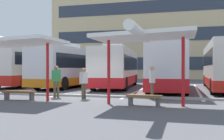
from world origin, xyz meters
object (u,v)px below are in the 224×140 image
(waiting_passenger_0, at_px, (152,80))
(waiting_passenger_2, at_px, (56,79))
(coach_bus_2, at_px, (117,68))
(coach_bus_0, at_px, (34,67))
(coach_bus_1, at_px, (74,67))
(bench_2, at_px, (144,98))
(waiting_passenger_3, at_px, (84,81))
(waiting_shelter_2, at_px, (144,37))
(waiting_shelter_1, at_px, (15,43))
(bench_1, at_px, (19,93))
(coach_bus_3, at_px, (169,67))

(waiting_passenger_0, bearing_deg, waiting_passenger_2, -177.32)
(coach_bus_2, relative_size, waiting_passenger_0, 6.16)
(coach_bus_0, distance_m, waiting_passenger_2, 10.69)
(waiting_passenger_2, bearing_deg, coach_bus_1, 106.74)
(bench_2, bearing_deg, waiting_passenger_2, 157.96)
(waiting_passenger_3, bearing_deg, coach_bus_0, 133.53)
(coach_bus_0, bearing_deg, waiting_shelter_2, -42.13)
(waiting_shelter_1, xyz_separation_m, bench_2, (6.43, -0.15, -2.52))
(coach_bus_2, relative_size, waiting_shelter_2, 2.17)
(coach_bus_2, height_order, waiting_shelter_2, coach_bus_2)
(waiting_passenger_3, bearing_deg, coach_bus_1, 116.45)
(waiting_passenger_2, bearing_deg, coach_bus_0, 127.96)
(waiting_shelter_1, bearing_deg, coach_bus_1, 96.75)
(coach_bus_1, bearing_deg, bench_1, -83.03)
(waiting_shelter_1, relative_size, waiting_shelter_2, 1.04)
(coach_bus_2, relative_size, bench_2, 6.87)
(coach_bus_0, xyz_separation_m, waiting_shelter_1, (5.33, -10.36, 1.10))
(coach_bus_0, height_order, waiting_passenger_2, coach_bus_0)
(coach_bus_0, height_order, waiting_passenger_3, coach_bus_0)
(coach_bus_1, bearing_deg, coach_bus_0, 174.92)
(coach_bus_3, height_order, waiting_shelter_1, coach_bus_3)
(waiting_shelter_1, height_order, waiting_passenger_0, waiting_shelter_1)
(coach_bus_3, relative_size, bench_2, 8.07)
(bench_2, height_order, waiting_passenger_3, waiting_passenger_3)
(waiting_shelter_1, xyz_separation_m, waiting_passenger_0, (6.50, 2.20, -1.84))
(coach_bus_1, bearing_deg, bench_2, -53.12)
(coach_bus_1, relative_size, bench_2, 6.92)
(coach_bus_0, distance_m, waiting_shelter_2, 15.90)
(waiting_passenger_2, bearing_deg, coach_bus_3, 52.10)
(coach_bus_3, distance_m, waiting_passenger_2, 9.30)
(coach_bus_1, relative_size, waiting_passenger_2, 6.14)
(coach_bus_0, relative_size, coach_bus_3, 0.81)
(coach_bus_3, xyz_separation_m, waiting_shelter_1, (-6.93, -9.27, 1.12))
(waiting_passenger_2, bearing_deg, waiting_shelter_2, -23.19)
(coach_bus_3, bearing_deg, waiting_shelter_1, -126.80)
(bench_1, distance_m, waiting_passenger_3, 3.31)
(bench_1, height_order, waiting_shelter_2, waiting_shelter_2)
(coach_bus_1, distance_m, bench_1, 9.85)
(coach_bus_0, bearing_deg, bench_2, -41.81)
(waiting_shelter_2, relative_size, waiting_passenger_0, 2.84)
(bench_2, relative_size, waiting_passenger_0, 0.90)
(coach_bus_0, height_order, bench_1, coach_bus_0)
(coach_bus_2, bearing_deg, waiting_passenger_3, -87.43)
(bench_1, bearing_deg, coach_bus_3, 52.25)
(waiting_passenger_2, bearing_deg, waiting_passenger_3, -11.10)
(coach_bus_2, bearing_deg, coach_bus_0, 179.81)
(coach_bus_2, distance_m, waiting_passenger_2, 8.52)
(coach_bus_3, bearing_deg, bench_2, -93.05)
(waiting_passenger_0, bearing_deg, bench_1, -163.85)
(bench_2, bearing_deg, coach_bus_3, 86.95)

